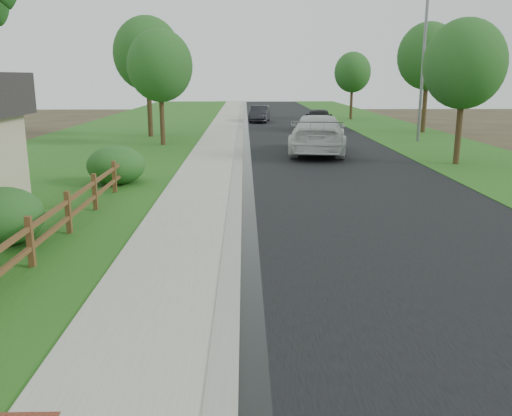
{
  "coord_description": "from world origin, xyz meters",
  "views": [
    {
      "loc": [
        0.69,
        -5.23,
        3.79
      ],
      "look_at": [
        0.93,
        5.99,
        1.05
      ],
      "focal_mm": 38.0,
      "sensor_mm": 36.0,
      "label": 1
    }
  ],
  "objects_px": {
    "white_suv": "(318,134)",
    "streetlight": "(421,57)",
    "ranch_fence": "(51,224)",
    "dark_car_mid": "(319,119)"
  },
  "relations": [
    {
      "from": "white_suv",
      "to": "dark_car_mid",
      "type": "height_order",
      "value": "white_suv"
    },
    {
      "from": "ranch_fence",
      "to": "streetlight",
      "type": "distance_m",
      "value": 25.22
    },
    {
      "from": "white_suv",
      "to": "dark_car_mid",
      "type": "distance_m",
      "value": 12.32
    },
    {
      "from": "white_suv",
      "to": "dark_car_mid",
      "type": "relative_size",
      "value": 1.42
    },
    {
      "from": "ranch_fence",
      "to": "white_suv",
      "type": "height_order",
      "value": "white_suv"
    },
    {
      "from": "streetlight",
      "to": "white_suv",
      "type": "bearing_deg",
      "value": -143.11
    },
    {
      "from": "streetlight",
      "to": "ranch_fence",
      "type": "bearing_deg",
      "value": -125.42
    },
    {
      "from": "white_suv",
      "to": "streetlight",
      "type": "xyz_separation_m",
      "value": [
        6.44,
        4.83,
        3.86
      ]
    },
    {
      "from": "white_suv",
      "to": "streetlight",
      "type": "relative_size",
      "value": 0.78
    },
    {
      "from": "ranch_fence",
      "to": "white_suv",
      "type": "xyz_separation_m",
      "value": [
        7.97,
        15.43,
        0.37
      ]
    }
  ]
}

